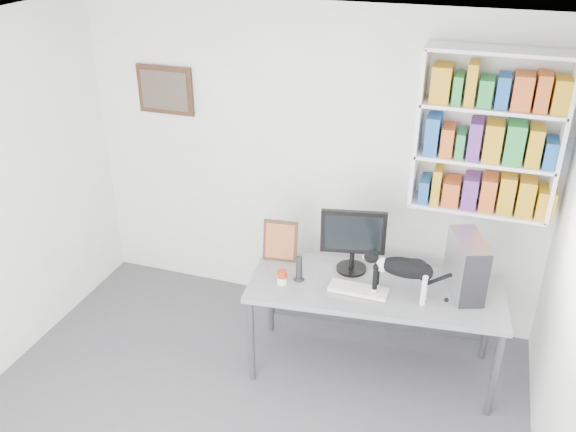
{
  "coord_description": "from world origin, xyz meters",
  "views": [
    {
      "loc": [
        1.36,
        -2.6,
        3.36
      ],
      "look_at": [
        -0.03,
        1.53,
        1.1
      ],
      "focal_mm": 38.0,
      "sensor_mm": 36.0,
      "label": 1
    }
  ],
  "objects": [
    {
      "name": "soup_can",
      "position": [
        0.09,
        1.03,
        0.84
      ],
      "size": [
        0.09,
        0.09,
        0.11
      ],
      "primitive_type": "cylinder",
      "rotation": [
        0.0,
        0.0,
        0.16
      ],
      "color": "red",
      "rests_on": "desk"
    },
    {
      "name": "desk",
      "position": [
        0.77,
        1.22,
        0.39
      ],
      "size": [
        1.96,
        0.94,
        0.79
      ],
      "primitive_type": "cube",
      "rotation": [
        0.0,
        0.0,
        0.11
      ],
      "color": "gray",
      "rests_on": "room"
    },
    {
      "name": "leaning_print",
      "position": [
        -0.04,
        1.37,
        0.96
      ],
      "size": [
        0.29,
        0.14,
        0.34
      ],
      "primitive_type": "cube",
      "rotation": [
        0.0,
        0.0,
        0.12
      ],
      "color": "#472916",
      "rests_on": "desk"
    },
    {
      "name": "pc_tower",
      "position": [
        1.39,
        1.36,
        1.01
      ],
      "size": [
        0.33,
        0.48,
        0.44
      ],
      "primitive_type": "cube",
      "rotation": [
        0.0,
        0.0,
        0.34
      ],
      "color": "#AFB0B4",
      "rests_on": "desk"
    },
    {
      "name": "wall_art",
      "position": [
        -1.3,
        1.97,
        1.9
      ],
      "size": [
        0.52,
        0.04,
        0.42
      ],
      "primitive_type": "cube",
      "color": "#472916",
      "rests_on": "room"
    },
    {
      "name": "speaker",
      "position": [
        0.2,
        1.12,
        0.89
      ],
      "size": [
        0.12,
        0.12,
        0.21
      ],
      "primitive_type": "cylinder",
      "rotation": [
        0.0,
        0.0,
        0.38
      ],
      "color": "black",
      "rests_on": "desk"
    },
    {
      "name": "bookshelf",
      "position": [
        1.4,
        1.85,
        1.85
      ],
      "size": [
        1.03,
        0.28,
        1.24
      ],
      "primitive_type": "cube",
      "color": "white",
      "rests_on": "room"
    },
    {
      "name": "room",
      "position": [
        0.0,
        0.0,
        1.35
      ],
      "size": [
        4.01,
        4.01,
        2.7
      ],
      "color": "#4D4D51",
      "rests_on": "ground"
    },
    {
      "name": "keyboard",
      "position": [
        0.66,
        1.11,
        0.81
      ],
      "size": [
        0.43,
        0.17,
        0.03
      ],
      "primitive_type": "cube",
      "rotation": [
        0.0,
        0.0,
        -0.01
      ],
      "color": "white",
      "rests_on": "desk"
    },
    {
      "name": "monitor",
      "position": [
        0.54,
        1.39,
        1.05
      ],
      "size": [
        0.53,
        0.33,
        0.53
      ],
      "primitive_type": "cube",
      "rotation": [
        0.0,
        0.0,
        0.2
      ],
      "color": "black",
      "rests_on": "desk"
    },
    {
      "name": "cat",
      "position": [
        0.97,
        1.13,
        0.96
      ],
      "size": [
        0.57,
        0.16,
        0.35
      ],
      "primitive_type": null,
      "rotation": [
        0.0,
        0.0,
        -0.02
      ],
      "color": "black",
      "rests_on": "desk"
    }
  ]
}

